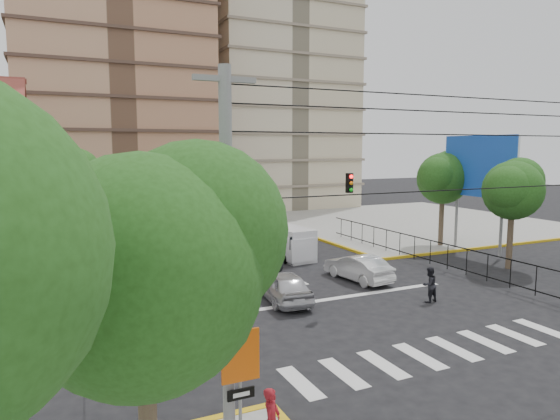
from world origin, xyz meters
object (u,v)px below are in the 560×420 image
district_sign (240,368)px  pedestrian_crosswalk (429,285)px  car_silver_front_left (283,286)px  traffic_light_nw (147,228)px  van_left_lane (185,228)px  van_right_lane (288,243)px  car_white_front_right (358,268)px

district_sign → pedestrian_crosswalk: (12.67, 8.04, -1.59)m
car_silver_front_left → district_sign: bearing=66.3°
car_silver_front_left → pedestrian_crosswalk: size_ratio=2.61×
traffic_light_nw → pedestrian_crosswalk: (11.67, -9.00, -2.25)m
traffic_light_nw → district_sign: 17.08m
traffic_light_nw → car_silver_front_left: traffic_light_nw is taller
district_sign → car_silver_front_left: (6.34, 11.10, -1.69)m
traffic_light_nw → van_left_lane: bearing=67.1°
traffic_light_nw → district_sign: bearing=-93.4°
van_right_lane → traffic_light_nw: bearing=-170.9°
district_sign → car_white_front_right: 17.51m
van_left_lane → car_silver_front_left: bearing=-95.9°
pedestrian_crosswalk → car_silver_front_left: bearing=-32.4°
traffic_light_nw → car_silver_front_left: (5.34, -5.94, -2.35)m
traffic_light_nw → van_left_lane: size_ratio=0.93×
car_white_front_right → car_silver_front_left: bearing=11.1°
van_right_lane → van_left_lane: van_right_lane is taller
traffic_light_nw → van_right_lane: traffic_light_nw is taller
van_left_lane → district_sign: bearing=-108.7°
car_silver_front_left → pedestrian_crosswalk: pedestrian_crosswalk is taller
van_right_lane → pedestrian_crosswalk: 11.65m
van_right_lane → district_sign: bearing=-124.0°
van_left_lane → van_right_lane: bearing=-70.7°
traffic_light_nw → van_left_lane: (5.04, 11.93, -2.11)m
pedestrian_crosswalk → district_sign: bearing=25.8°
van_right_lane → van_left_lane: bearing=111.0°
traffic_light_nw → van_right_lane: (9.70, 2.48, -2.07)m
traffic_light_nw → car_white_front_right: traffic_light_nw is taller
van_left_lane → car_silver_front_left: (0.30, -17.87, -0.24)m
car_white_front_right → pedestrian_crosswalk: 4.87m
car_silver_front_left → van_left_lane: bearing=-83.0°
district_sign → pedestrian_crosswalk: district_sign is taller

